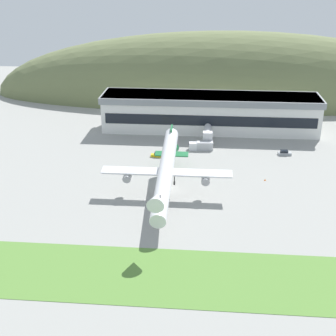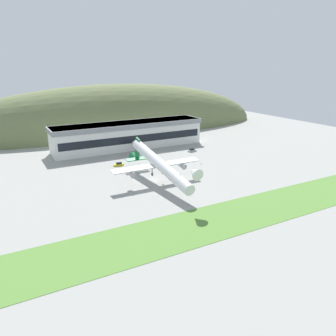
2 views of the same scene
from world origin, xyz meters
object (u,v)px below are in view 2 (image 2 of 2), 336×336
at_px(jetway_0, 139,146).
at_px(traffic_cone_0, 201,164).
at_px(fuel_truck, 141,155).
at_px(cargo_airplane, 158,164).
at_px(terminal_building, 129,133).
at_px(service_car_0, 192,150).
at_px(service_car_1, 119,164).

bearing_deg(jetway_0, traffic_cone_0, -60.34).
distance_m(fuel_truck, traffic_cone_0, 30.97).
height_order(cargo_airplane, fuel_truck, cargo_airplane).
distance_m(terminal_building, service_car_0, 35.74).
bearing_deg(service_car_0, fuel_truck, 174.87).
height_order(terminal_building, traffic_cone_0, terminal_building).
relative_size(cargo_airplane, traffic_cone_0, 90.84).
distance_m(terminal_building, service_car_1, 34.62).
relative_size(fuel_truck, traffic_cone_0, 14.71).
xyz_separation_m(jetway_0, service_car_1, (-16.57, -14.66, -3.35)).
height_order(service_car_1, traffic_cone_0, service_car_1).
bearing_deg(fuel_truck, cargo_airplane, -103.68).
xyz_separation_m(terminal_building, traffic_cone_0, (16.88, -45.22, -7.62)).
bearing_deg(cargo_airplane, service_car_1, 100.51).
distance_m(jetway_0, service_car_1, 22.38).
relative_size(service_car_1, traffic_cone_0, 7.89).
distance_m(terminal_building, jetway_0, 15.03).
height_order(fuel_truck, traffic_cone_0, fuel_truck).
bearing_deg(service_car_0, terminal_building, 137.06).
height_order(terminal_building, service_car_1, terminal_building).
height_order(service_car_1, fuel_truck, fuel_truck).
relative_size(terminal_building, cargo_airplane, 1.57).
xyz_separation_m(jetway_0, cargo_airplane, (-11.16, -43.82, 3.91)).
bearing_deg(fuel_truck, jetway_0, 72.43).
height_order(jetway_0, traffic_cone_0, jetway_0).
bearing_deg(fuel_truck, traffic_cone_0, -50.62).
relative_size(jetway_0, service_car_0, 2.57).
bearing_deg(traffic_cone_0, jetway_0, 119.66).
bearing_deg(terminal_building, service_car_1, -120.51).
distance_m(jetway_0, cargo_airplane, 45.39).
bearing_deg(traffic_cone_0, cargo_airplane, -155.41).
bearing_deg(traffic_cone_0, service_car_0, 67.76).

